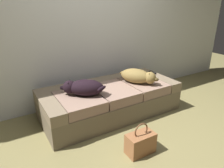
{
  "coord_description": "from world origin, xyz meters",
  "views": [
    {
      "loc": [
        -1.42,
        -1.45,
        1.58
      ],
      "look_at": [
        0.0,
        0.92,
        0.49
      ],
      "focal_mm": 33.33,
      "sensor_mm": 36.0,
      "label": 1
    }
  ],
  "objects_px": {
    "tv_remote": "(152,72)",
    "handbag": "(140,143)",
    "dog_dark": "(83,87)",
    "dog_tan": "(138,76)",
    "couch": "(110,100)"
  },
  "relations": [
    {
      "from": "couch",
      "to": "tv_remote",
      "type": "bearing_deg",
      "value": 8.53
    },
    {
      "from": "dog_tan",
      "to": "couch",
      "type": "bearing_deg",
      "value": 166.43
    },
    {
      "from": "couch",
      "to": "tv_remote",
      "type": "xyz_separation_m",
      "value": [
        0.93,
        0.14,
        0.23
      ]
    },
    {
      "from": "dog_dark",
      "to": "dog_tan",
      "type": "xyz_separation_m",
      "value": [
        0.88,
        -0.02,
        0.0
      ]
    },
    {
      "from": "couch",
      "to": "handbag",
      "type": "xyz_separation_m",
      "value": [
        -0.17,
        -0.95,
        -0.09
      ]
    },
    {
      "from": "tv_remote",
      "to": "couch",
      "type": "bearing_deg",
      "value": -171.54
    },
    {
      "from": "couch",
      "to": "handbag",
      "type": "relative_size",
      "value": 5.31
    },
    {
      "from": "tv_remote",
      "to": "dog_dark",
      "type": "bearing_deg",
      "value": -170.9
    },
    {
      "from": "dog_dark",
      "to": "handbag",
      "type": "relative_size",
      "value": 1.52
    },
    {
      "from": "dog_dark",
      "to": "tv_remote",
      "type": "bearing_deg",
      "value": 9.17
    },
    {
      "from": "tv_remote",
      "to": "handbag",
      "type": "xyz_separation_m",
      "value": [
        -1.1,
        -1.09,
        -0.32
      ]
    },
    {
      "from": "couch",
      "to": "tv_remote",
      "type": "height_order",
      "value": "tv_remote"
    },
    {
      "from": "dog_dark",
      "to": "dog_tan",
      "type": "distance_m",
      "value": 0.88
    },
    {
      "from": "dog_tan",
      "to": "tv_remote",
      "type": "bearing_deg",
      "value": 25.74
    },
    {
      "from": "dog_dark",
      "to": "handbag",
      "type": "bearing_deg",
      "value": -71.75
    }
  ]
}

